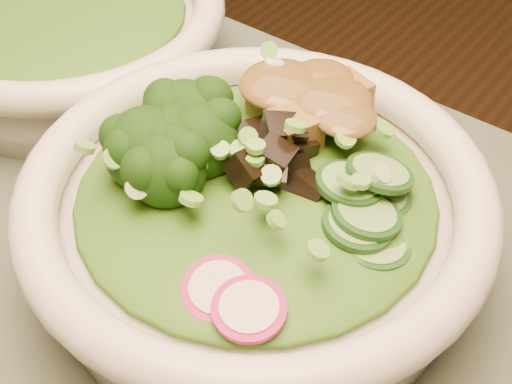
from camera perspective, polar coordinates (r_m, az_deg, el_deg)
The scene contains 11 objects.
salad_bowl at distance 0.41m, azimuth -0.00°, elevation -1.98°, with size 0.27×0.27×0.07m.
side_bowl at distance 0.59m, azimuth -14.85°, elevation 12.21°, with size 0.25×0.25×0.07m.
lettuce_bed at distance 0.39m, azimuth -0.00°, elevation 0.10°, with size 0.20×0.20×0.02m, color #265B13.
side_lettuce at distance 0.58m, azimuth -15.19°, elevation 13.78°, with size 0.16×0.16×0.02m, color #265B13.
broccoli_florets at distance 0.40m, azimuth -8.24°, elevation 3.91°, with size 0.08×0.07×0.04m, color black, non-canonical shape.
radish_slices at distance 0.35m, azimuth -3.82°, elevation -6.48°, with size 0.11×0.04×0.02m, color #AD0D56, non-canonical shape.
cucumber_slices at distance 0.37m, azimuth 9.11°, elevation -1.44°, with size 0.07×0.07×0.04m, color #80B765, non-canonical shape.
mushroom_heap at distance 0.39m, azimuth 0.69°, elevation 2.68°, with size 0.07×0.07×0.04m, color black, non-canonical shape.
tofu_cubes at distance 0.43m, azimuth 3.50°, elevation 6.53°, with size 0.09×0.06×0.04m, color olive, non-canonical shape.
peanut_sauce at distance 0.42m, azimuth 3.58°, elevation 7.91°, with size 0.07×0.06×0.02m, color brown.
scallion_garnish at distance 0.38m, azimuth -0.00°, elevation 2.68°, with size 0.19×0.19×0.02m, color #72BE43, non-canonical shape.
Camera 1 is at (0.03, -0.04, 1.08)m, focal length 50.00 mm.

